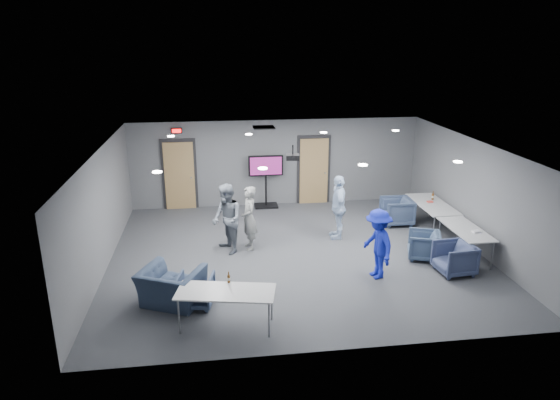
{
  "coord_description": "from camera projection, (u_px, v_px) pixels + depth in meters",
  "views": [
    {
      "loc": [
        -1.93,
        -11.12,
        5.1
      ],
      "look_at": [
        -0.32,
        0.71,
        1.2
      ],
      "focal_mm": 32.0,
      "sensor_mm": 36.0,
      "label": 1
    }
  ],
  "objects": [
    {
      "name": "wall_left",
      "position": [
        102.0,
        211.0,
        11.31
      ],
      "size": [
        0.02,
        8.0,
        2.7
      ],
      "primitive_type": "cube",
      "color": "slate",
      "rests_on": "floor"
    },
    {
      "name": "bottle_right",
      "position": [
        433.0,
        197.0,
        14.07
      ],
      "size": [
        0.07,
        0.07,
        0.25
      ],
      "color": "#5A330F",
      "rests_on": "table_right_a"
    },
    {
      "name": "wall_right",
      "position": [
        475.0,
        195.0,
        12.45
      ],
      "size": [
        0.02,
        8.0,
        2.7
      ],
      "primitive_type": "cube",
      "color": "slate",
      "rests_on": "floor"
    },
    {
      "name": "table_front_left",
      "position": [
        226.0,
        293.0,
        9.03
      ],
      "size": [
        1.89,
        1.08,
        0.73
      ],
      "rotation": [
        0.0,
        0.0,
        -0.2
      ],
      "color": "#BABCBF",
      "rests_on": "floor"
    },
    {
      "name": "chair_front_a",
      "position": [
        196.0,
        290.0,
        9.89
      ],
      "size": [
        0.81,
        0.83,
        0.64
      ],
      "primitive_type": "imported",
      "rotation": [
        0.0,
        0.0,
        2.95
      ],
      "color": "#3C4B68",
      "rests_on": "floor"
    },
    {
      "name": "snack_box",
      "position": [
        430.0,
        202.0,
        13.87
      ],
      "size": [
        0.16,
        0.11,
        0.03
      ],
      "primitive_type": "cube",
      "rotation": [
        0.0,
        0.0,
        -0.01
      ],
      "color": "#D34034",
      "rests_on": "table_right_a"
    },
    {
      "name": "chair_right_c",
      "position": [
        454.0,
        258.0,
        11.23
      ],
      "size": [
        0.85,
        0.83,
        0.72
      ],
      "primitive_type": "imported",
      "rotation": [
        0.0,
        0.0,
        -1.48
      ],
      "color": "#3E496C",
      "rests_on": "floor"
    },
    {
      "name": "chair_front_b",
      "position": [
        172.0,
        287.0,
        9.92
      ],
      "size": [
        1.47,
        1.4,
        0.75
      ],
      "primitive_type": "imported",
      "rotation": [
        0.0,
        0.0,
        2.71
      ],
      "color": "#323F57",
      "rests_on": "floor"
    },
    {
      "name": "exit_sign",
      "position": [
        177.0,
        131.0,
        14.86
      ],
      "size": [
        0.32,
        0.08,
        0.16
      ],
      "color": "black",
      "rests_on": "wall_back"
    },
    {
      "name": "tv_stand",
      "position": [
        266.0,
        178.0,
        15.49
      ],
      "size": [
        1.08,
        0.51,
        1.65
      ],
      "color": "black",
      "rests_on": "floor"
    },
    {
      "name": "table_right_b",
      "position": [
        466.0,
        230.0,
        11.97
      ],
      "size": [
        0.72,
        1.72,
        0.73
      ],
      "rotation": [
        0.0,
        0.0,
        1.57
      ],
      "color": "#BABCBF",
      "rests_on": "floor"
    },
    {
      "name": "door_left",
      "position": [
        180.0,
        175.0,
        15.31
      ],
      "size": [
        1.06,
        0.17,
        2.24
      ],
      "color": "black",
      "rests_on": "wall_back"
    },
    {
      "name": "downlights",
      "position": [
        298.0,
        148.0,
        11.47
      ],
      "size": [
        6.18,
        3.78,
        0.02
      ],
      "color": "white",
      "rests_on": "ceiling"
    },
    {
      "name": "chair_right_a",
      "position": [
        397.0,
        211.0,
        14.21
      ],
      "size": [
        0.87,
        0.84,
        0.76
      ],
      "primitive_type": "imported",
      "rotation": [
        0.0,
        0.0,
        -1.6
      ],
      "color": "#3E4D6B",
      "rests_on": "floor"
    },
    {
      "name": "person_c",
      "position": [
        338.0,
        207.0,
        13.1
      ],
      "size": [
        0.52,
        1.04,
        1.71
      ],
      "primitive_type": "imported",
      "rotation": [
        0.0,
        0.0,
        -1.67
      ],
      "color": "#C2DAFA",
      "rests_on": "floor"
    },
    {
      "name": "person_a",
      "position": [
        249.0,
        218.0,
        12.41
      ],
      "size": [
        0.47,
        0.64,
        1.63
      ],
      "primitive_type": "imported",
      "rotation": [
        0.0,
        0.0,
        -1.43
      ],
      "color": "gray",
      "rests_on": "floor"
    },
    {
      "name": "wrapper",
      "position": [
        476.0,
        231.0,
        11.73
      ],
      "size": [
        0.21,
        0.17,
        0.04
      ],
      "primitive_type": "cube",
      "rotation": [
        0.0,
        0.0,
        0.19
      ],
      "color": "white",
      "rests_on": "table_right_b"
    },
    {
      "name": "person_b",
      "position": [
        227.0,
        219.0,
        12.18
      ],
      "size": [
        0.92,
        1.03,
        1.75
      ],
      "primitive_type": "imported",
      "rotation": [
        0.0,
        0.0,
        -1.21
      ],
      "color": "slate",
      "rests_on": "floor"
    },
    {
      "name": "floor",
      "position": [
        297.0,
        254.0,
        12.3
      ],
      "size": [
        9.0,
        9.0,
        0.0
      ],
      "primitive_type": "plane",
      "color": "#3C3F44",
      "rests_on": "ground"
    },
    {
      "name": "bottle_front",
      "position": [
        229.0,
        279.0,
        9.3
      ],
      "size": [
        0.06,
        0.06,
        0.22
      ],
      "color": "#5A330F",
      "rests_on": "table_front_left"
    },
    {
      "name": "door_right",
      "position": [
        314.0,
        171.0,
        15.85
      ],
      "size": [
        1.06,
        0.17,
        2.24
      ],
      "color": "black",
      "rests_on": "wall_back"
    },
    {
      "name": "ceiling",
      "position": [
        298.0,
        147.0,
        11.46
      ],
      "size": [
        9.0,
        9.0,
        0.0
      ],
      "primitive_type": "plane",
      "rotation": [
        3.14,
        0.0,
        0.0
      ],
      "color": "silver",
      "rests_on": "wall_back"
    },
    {
      "name": "person_d",
      "position": [
        378.0,
        244.0,
        10.92
      ],
      "size": [
        0.77,
        1.12,
        1.58
      ],
      "primitive_type": "imported",
      "rotation": [
        0.0,
        0.0,
        -1.38
      ],
      "color": "#1B28B3",
      "rests_on": "floor"
    },
    {
      "name": "chair_right_b",
      "position": [
        424.0,
        245.0,
        11.99
      ],
      "size": [
        0.94,
        0.93,
        0.67
      ],
      "primitive_type": "imported",
      "rotation": [
        0.0,
        0.0,
        -1.92
      ],
      "color": "#3C4E68",
      "rests_on": "floor"
    },
    {
      "name": "wall_front",
      "position": [
        338.0,
        279.0,
        8.11
      ],
      "size": [
        9.0,
        0.02,
        2.7
      ],
      "primitive_type": "cube",
      "color": "slate",
      "rests_on": "floor"
    },
    {
      "name": "projector",
      "position": [
        293.0,
        157.0,
        11.8
      ],
      "size": [
        0.34,
        0.33,
        0.35
      ],
      "rotation": [
        0.0,
        0.0,
        -0.14
      ],
      "color": "black",
      "rests_on": "ceiling"
    },
    {
      "name": "hvac_diffuser",
      "position": [
        264.0,
        127.0,
        14.04
      ],
      "size": [
        0.6,
        0.6,
        0.03
      ],
      "primitive_type": "cube",
      "color": "black",
      "rests_on": "ceiling"
    },
    {
      "name": "table_right_a",
      "position": [
        432.0,
        205.0,
        13.76
      ],
      "size": [
        0.82,
        1.98,
        0.73
      ],
      "rotation": [
        0.0,
        0.0,
        1.57
      ],
      "color": "#BABCBF",
      "rests_on": "floor"
    },
    {
      "name": "wall_back",
      "position": [
        276.0,
        163.0,
        15.65
      ],
      "size": [
        9.0,
        0.02,
        2.7
      ],
      "primitive_type": "cube",
      "color": "slate",
      "rests_on": "floor"
    }
  ]
}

